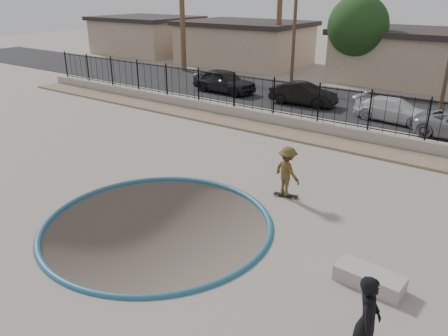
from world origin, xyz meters
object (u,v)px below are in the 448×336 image
Objects in this scene: car_a at (224,81)px; car_b at (303,94)px; skateboard at (286,195)px; concrete_ledge at (369,278)px; car_c at (394,110)px; videographer at (367,321)px; skater at (287,174)px.

car_b is (5.97, 0.00, -0.11)m from car_a.
skateboard is 5.06m from concrete_ledge.
skateboard is at bearing -160.04° from car_b.
car_c is at bearing 74.38° from skateboard.
car_c is (-4.35, 17.06, -0.30)m from videographer.
concrete_ledge is at bearing -131.85° from car_a.
skater reaches higher than skateboard.
skateboard is 16.49m from car_a.
concrete_ledge reaches higher than skateboard.
car_c reaches higher than skateboard.
car_c is (-3.69, 14.71, 0.45)m from concrete_ledge.
car_c is at bearing 3.17° from videographer.
videographer is at bearing -154.35° from car_b.
car_a is at bearing -25.61° from skater.
skateboard is at bearing -175.43° from car_c.
concrete_ledge is 15.17m from car_c.
skateboard is 11.58m from car_c.
car_b is (-9.27, 15.15, 0.50)m from concrete_ledge.
skater is 0.40× the size of car_c.
skater is 11.56m from car_c.
videographer reaches higher than car_a.
skater is at bearing -149.30° from skateboard.
skater is 0.37× the size of car_a.
skateboard is 7.24m from videographer.
car_a is (-15.90, 17.50, -0.13)m from videographer.
skateboard is 0.46× the size of videographer.
car_b is at bearing 91.36° from car_c.
skateboard is 13.14m from car_b.
skateboard is at bearing 141.48° from concrete_ledge.
videographer is 23.65m from car_a.
videographer is at bearing -74.30° from concrete_ledge.
videographer is at bearing -64.28° from skateboard.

